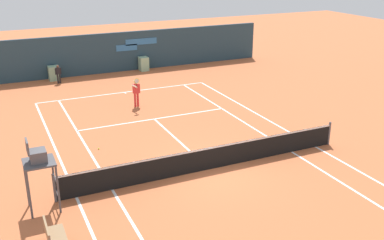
{
  "coord_description": "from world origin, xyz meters",
  "views": [
    {
      "loc": [
        -7.46,
        -14.49,
        8.14
      ],
      "look_at": [
        0.82,
        3.48,
        0.8
      ],
      "focal_mm": 42.3,
      "sensor_mm": 36.0,
      "label": 1
    }
  ],
  "objects_px": {
    "ball_kid_right_post": "(58,73)",
    "tennis_ball_near_service_line": "(99,149)",
    "player_on_baseline": "(136,91)",
    "umpire_chair": "(38,162)",
    "player_bench": "(53,235)"
  },
  "relations": [
    {
      "from": "umpire_chair",
      "to": "player_on_baseline",
      "type": "relative_size",
      "value": 1.45
    },
    {
      "from": "umpire_chair",
      "to": "ball_kid_right_post",
      "type": "bearing_deg",
      "value": 168.92
    },
    {
      "from": "ball_kid_right_post",
      "to": "tennis_ball_near_service_line",
      "type": "distance_m",
      "value": 11.74
    },
    {
      "from": "umpire_chair",
      "to": "player_bench",
      "type": "xyz_separation_m",
      "value": [
        -0.03,
        -2.45,
        -1.25
      ]
    },
    {
      "from": "player_on_baseline",
      "to": "ball_kid_right_post",
      "type": "relative_size",
      "value": 1.43
    },
    {
      "from": "tennis_ball_near_service_line",
      "to": "player_on_baseline",
      "type": "bearing_deg",
      "value": 55.65
    },
    {
      "from": "ball_kid_right_post",
      "to": "tennis_ball_near_service_line",
      "type": "xyz_separation_m",
      "value": [
        -0.23,
        -11.72,
        -0.68
      ]
    },
    {
      "from": "player_on_baseline",
      "to": "tennis_ball_near_service_line",
      "type": "bearing_deg",
      "value": 44.99
    },
    {
      "from": "player_bench",
      "to": "player_on_baseline",
      "type": "xyz_separation_m",
      "value": [
        6.29,
        11.52,
        0.42
      ]
    },
    {
      "from": "tennis_ball_near_service_line",
      "to": "ball_kid_right_post",
      "type": "bearing_deg",
      "value": 88.86
    },
    {
      "from": "player_on_baseline",
      "to": "tennis_ball_near_service_line",
      "type": "relative_size",
      "value": 26.05
    },
    {
      "from": "ball_kid_right_post",
      "to": "player_bench",
      "type": "bearing_deg",
      "value": 70.2
    },
    {
      "from": "player_on_baseline",
      "to": "ball_kid_right_post",
      "type": "xyz_separation_m",
      "value": [
        -3.17,
        6.75,
        -0.21
      ]
    },
    {
      "from": "umpire_chair",
      "to": "player_bench",
      "type": "height_order",
      "value": "umpire_chair"
    },
    {
      "from": "player_bench",
      "to": "tennis_ball_near_service_line",
      "type": "height_order",
      "value": "player_bench"
    }
  ]
}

